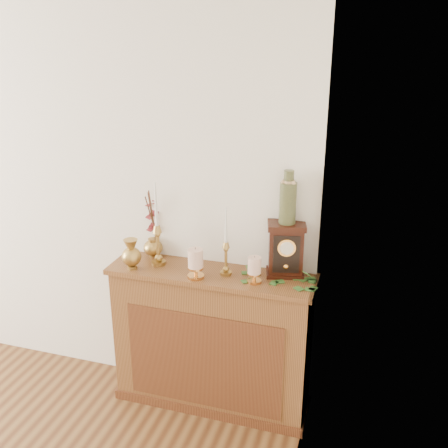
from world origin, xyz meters
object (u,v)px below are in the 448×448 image
(bud_vase, at_px, (131,255))
(ceramic_vase, at_px, (288,200))
(mantel_clock, at_px, (286,250))
(candlestick_left, at_px, (158,239))
(candlestick_center, at_px, (226,253))
(ginger_jar, at_px, (153,225))

(bud_vase, height_order, ceramic_vase, ceramic_vase)
(mantel_clock, xyz_separation_m, ceramic_vase, (-0.00, 0.00, 0.30))
(candlestick_left, xyz_separation_m, candlestick_center, (0.43, -0.01, -0.03))
(bud_vase, xyz_separation_m, ceramic_vase, (0.88, 0.19, 0.36))
(candlestick_left, xyz_separation_m, mantel_clock, (0.76, 0.09, -0.01))
(candlestick_left, bearing_deg, ceramic_vase, 6.90)
(candlestick_center, height_order, ceramic_vase, ceramic_vase)
(candlestick_center, xyz_separation_m, ginger_jar, (-0.52, 0.15, 0.06))
(mantel_clock, bearing_deg, ginger_jar, 162.58)
(candlestick_left, relative_size, ceramic_vase, 1.70)
(ginger_jar, relative_size, mantel_clock, 1.39)
(candlestick_left, bearing_deg, ginger_jar, 123.04)
(ginger_jar, distance_m, mantel_clock, 0.85)
(ginger_jar, relative_size, ceramic_vase, 1.46)
(candlestick_left, bearing_deg, bud_vase, -140.80)
(candlestick_center, bearing_deg, bud_vase, -170.35)
(candlestick_center, distance_m, bud_vase, 0.57)
(candlestick_left, distance_m, mantel_clock, 0.76)
(bud_vase, bearing_deg, candlestick_center, 9.65)
(candlestick_center, bearing_deg, candlestick_left, 178.87)
(mantel_clock, bearing_deg, ceramic_vase, 90.00)
(mantel_clock, bearing_deg, candlestick_left, 172.58)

